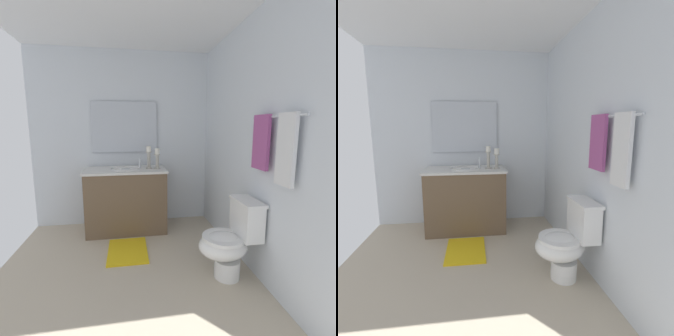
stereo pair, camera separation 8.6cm
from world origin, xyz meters
TOP-DOWN VIEW (x-y plane):
  - floor at (0.00, 0.00)m, footprint 2.82×2.49m
  - wall_back at (0.00, 1.25)m, footprint 2.82×0.04m
  - wall_left at (-1.41, 0.00)m, footprint 0.04×2.49m
  - vanity_cabinet at (-1.09, 0.02)m, footprint 0.58×1.08m
  - sink_basin at (-1.09, 0.02)m, footprint 0.40×0.40m
  - mirror at (-1.37, 0.02)m, footprint 0.02×0.91m
  - candle_holder_tall at (-1.04, 0.44)m, footprint 0.09×0.09m
  - candle_holder_short at (-1.07, 0.33)m, footprint 0.09×0.09m
  - toilet at (0.17, 0.96)m, footprint 0.39×0.54m
  - towel_bar at (0.42, 1.19)m, footprint 0.67×0.02m
  - towel_near_vanity at (0.25, 1.17)m, footprint 0.23×0.03m
  - towel_center at (0.59, 1.17)m, footprint 0.19×0.03m
  - bath_mat at (-0.46, 0.02)m, footprint 0.60×0.44m

SIDE VIEW (x-z plane):
  - floor at x=0.00m, z-range -0.02..0.00m
  - bath_mat at x=-0.46m, z-range 0.00..0.02m
  - toilet at x=0.17m, z-range -0.01..0.74m
  - vanity_cabinet at x=-1.09m, z-range 0.00..0.85m
  - sink_basin at x=-1.09m, z-range 0.69..0.94m
  - candle_holder_tall at x=-1.04m, z-range 0.86..1.13m
  - candle_holder_short at x=-1.07m, z-range 0.86..1.16m
  - wall_back at x=0.00m, z-range 0.00..2.45m
  - wall_left at x=-1.41m, z-range 0.00..2.45m
  - towel_center at x=0.59m, z-range 0.98..1.51m
  - towel_near_vanity at x=0.25m, z-range 1.05..1.51m
  - mirror at x=-1.37m, z-range 1.05..1.76m
  - towel_bar at x=0.42m, z-range 1.48..1.50m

